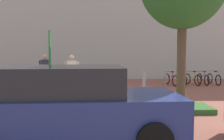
# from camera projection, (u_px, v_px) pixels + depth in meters

# --- Properties ---
(ground_plane) EXTENTS (60.00, 60.00, 0.00)m
(ground_plane) POSITION_uv_depth(u_px,v_px,m) (101.00, 100.00, 9.43)
(ground_plane) COLOR brown
(building_facade) EXTENTS (28.00, 1.20, 10.00)m
(building_facade) POSITION_uv_depth(u_px,v_px,m) (103.00, 7.00, 17.14)
(building_facade) COLOR #B2ADA3
(building_facade) RESTS_ON ground
(planter_strip) EXTENTS (7.00, 1.10, 0.16)m
(planter_strip) POSITION_uv_depth(u_px,v_px,m) (98.00, 109.00, 7.58)
(planter_strip) COLOR #336028
(planter_strip) RESTS_ON ground
(parking_sign_post) EXTENTS (0.10, 0.36, 2.48)m
(parking_sign_post) POSITION_uv_depth(u_px,v_px,m) (50.00, 59.00, 7.45)
(parking_sign_post) COLOR #2D7238
(parking_sign_post) RESTS_ON ground
(bike_at_sign) EXTENTS (1.61, 0.63, 0.86)m
(bike_at_sign) POSITION_uv_depth(u_px,v_px,m) (50.00, 100.00, 7.64)
(bike_at_sign) COLOR black
(bike_at_sign) RESTS_ON ground
(bike_rack_cluster) EXTENTS (3.19, 1.76, 0.83)m
(bike_rack_cluster) POSITION_uv_depth(u_px,v_px,m) (193.00, 79.00, 13.80)
(bike_rack_cluster) COLOR #99999E
(bike_rack_cluster) RESTS_ON ground
(bollard_steel) EXTENTS (0.16, 0.16, 0.90)m
(bollard_steel) POSITION_uv_depth(u_px,v_px,m) (144.00, 80.00, 12.03)
(bollard_steel) COLOR #ADADB2
(bollard_steel) RESTS_ON ground
(person_shirt_white) EXTENTS (0.60, 0.35, 1.72)m
(person_shirt_white) POSITION_uv_depth(u_px,v_px,m) (72.00, 72.00, 10.62)
(person_shirt_white) COLOR #2D2D38
(person_shirt_white) RESTS_ON ground
(person_suited_navy) EXTENTS (0.60, 0.39, 1.72)m
(person_suited_navy) POSITION_uv_depth(u_px,v_px,m) (45.00, 69.00, 12.45)
(person_suited_navy) COLOR black
(person_suited_navy) RESTS_ON ground
(car_navy_sedan) EXTENTS (4.39, 2.22, 1.54)m
(car_navy_sedan) POSITION_uv_depth(u_px,v_px,m) (70.00, 105.00, 4.93)
(car_navy_sedan) COLOR navy
(car_navy_sedan) RESTS_ON ground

